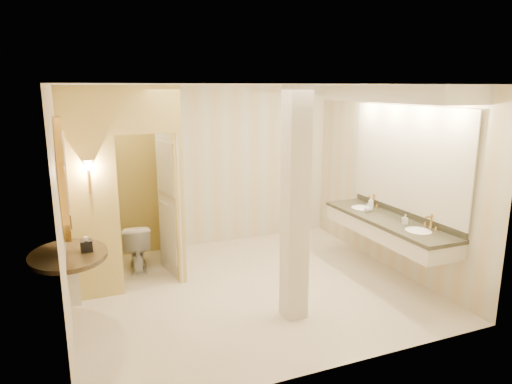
# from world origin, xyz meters

# --- Properties ---
(floor) EXTENTS (4.50, 4.50, 0.00)m
(floor) POSITION_xyz_m (0.00, 0.00, 0.00)
(floor) COLOR beige
(floor) RESTS_ON ground
(ceiling) EXTENTS (4.50, 4.50, 0.00)m
(ceiling) POSITION_xyz_m (0.00, 0.00, 2.70)
(ceiling) COLOR white
(ceiling) RESTS_ON wall_back
(wall_back) EXTENTS (4.50, 0.02, 2.70)m
(wall_back) POSITION_xyz_m (0.00, 2.00, 1.35)
(wall_back) COLOR beige
(wall_back) RESTS_ON floor
(wall_front) EXTENTS (4.50, 0.02, 2.70)m
(wall_front) POSITION_xyz_m (0.00, -2.00, 1.35)
(wall_front) COLOR beige
(wall_front) RESTS_ON floor
(wall_left) EXTENTS (0.02, 4.00, 2.70)m
(wall_left) POSITION_xyz_m (-2.25, 0.00, 1.35)
(wall_left) COLOR beige
(wall_left) RESTS_ON floor
(wall_right) EXTENTS (0.02, 4.00, 2.70)m
(wall_right) POSITION_xyz_m (2.25, 0.00, 1.35)
(wall_right) COLOR beige
(wall_right) RESTS_ON floor
(toilet_closet) EXTENTS (1.50, 1.55, 2.70)m
(toilet_closet) POSITION_xyz_m (-1.11, 0.97, 1.39)
(toilet_closet) COLOR #D0C26D
(toilet_closet) RESTS_ON floor
(wall_sconce) EXTENTS (0.14, 0.14, 0.42)m
(wall_sconce) POSITION_xyz_m (-1.93, 0.43, 1.73)
(wall_sconce) COLOR #B5863A
(wall_sconce) RESTS_ON toilet_closet
(vanity) EXTENTS (0.75, 2.47, 2.09)m
(vanity) POSITION_xyz_m (1.98, -0.36, 1.63)
(vanity) COLOR beige
(vanity) RESTS_ON floor
(console_shelf) EXTENTS (1.05, 1.05, 1.98)m
(console_shelf) POSITION_xyz_m (-2.21, -0.16, 1.35)
(console_shelf) COLOR black
(console_shelf) RESTS_ON floor
(pillar) EXTENTS (0.26, 0.26, 2.70)m
(pillar) POSITION_xyz_m (0.21, -0.90, 1.35)
(pillar) COLOR beige
(pillar) RESTS_ON floor
(tissue_box) EXTENTS (0.13, 0.13, 0.13)m
(tissue_box) POSITION_xyz_m (-2.03, -0.17, 0.94)
(tissue_box) COLOR black
(tissue_box) RESTS_ON console_shelf
(toilet) EXTENTS (0.47, 0.73, 0.71)m
(toilet) POSITION_xyz_m (-1.32, 1.28, 0.36)
(toilet) COLOR white
(toilet) RESTS_ON floor
(soap_bottle_a) EXTENTS (0.07, 0.07, 0.13)m
(soap_bottle_a) POSITION_xyz_m (1.97, -0.69, 0.94)
(soap_bottle_a) COLOR beige
(soap_bottle_a) RESTS_ON vanity
(soap_bottle_b) EXTENTS (0.13, 0.13, 0.12)m
(soap_bottle_b) POSITION_xyz_m (1.87, 0.02, 0.94)
(soap_bottle_b) COLOR silver
(soap_bottle_b) RESTS_ON vanity
(soap_bottle_c) EXTENTS (0.11, 0.11, 0.22)m
(soap_bottle_c) POSITION_xyz_m (1.97, 0.07, 0.98)
(soap_bottle_c) COLOR #C6B28C
(soap_bottle_c) RESTS_ON vanity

